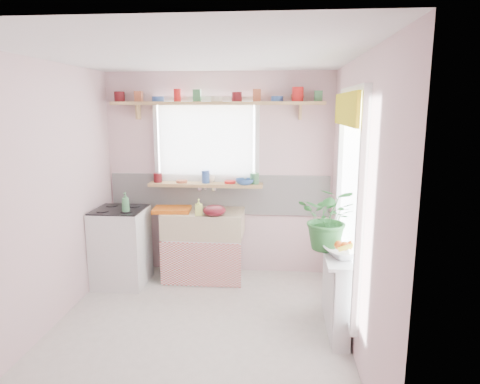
{
  "coord_description": "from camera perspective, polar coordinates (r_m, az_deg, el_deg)",
  "views": [
    {
      "loc": [
        0.73,
        -3.63,
        2.08
      ],
      "look_at": [
        0.36,
        0.55,
        1.24
      ],
      "focal_mm": 32.0,
      "sensor_mm": 36.0,
      "label": 1
    }
  ],
  "objects": [
    {
      "name": "shelf_crockery",
      "position": [
        5.15,
        -3.11,
        12.57
      ],
      "size": [
        2.47,
        0.11,
        0.12
      ],
      "color": "#590F14",
      "rests_on": "pine_shelf"
    },
    {
      "name": "sill_cup",
      "position": [
        5.31,
        -4.03,
        1.86
      ],
      "size": [
        0.15,
        0.15,
        0.1
      ],
      "primitive_type": "imported",
      "rotation": [
        0.0,
        0.0,
        0.2
      ],
      "color": "white",
      "rests_on": "windowsill"
    },
    {
      "name": "windowsill",
      "position": [
        5.27,
        -4.58,
        0.99
      ],
      "size": [
        1.4,
        0.22,
        0.04
      ],
      "primitive_type": "cube",
      "color": "tan",
      "rests_on": "room"
    },
    {
      "name": "sill_crockery",
      "position": [
        5.26,
        -4.6,
        1.81
      ],
      "size": [
        1.35,
        0.11,
        0.12
      ],
      "color": "#590F14",
      "rests_on": "windowsill"
    },
    {
      "name": "jade_plant",
      "position": [
        4.02,
        11.81,
        -3.43
      ],
      "size": [
        0.64,
        0.59,
        0.6
      ],
      "primitive_type": "imported",
      "rotation": [
        0.0,
        0.0,
        -0.27
      ],
      "color": "#29682E",
      "rests_on": "radiator_ledge"
    },
    {
      "name": "dish_tray",
      "position": [
        5.18,
        -9.06,
        -2.32
      ],
      "size": [
        0.46,
        0.36,
        0.04
      ],
      "primitive_type": "cube",
      "rotation": [
        0.0,
        0.0,
        0.09
      ],
      "color": "#D55F12",
      "rests_on": "sink_unit"
    },
    {
      "name": "herb_pot",
      "position": [
        4.29,
        11.37,
        -5.01
      ],
      "size": [
        0.14,
        0.11,
        0.23
      ],
      "primitive_type": "imported",
      "rotation": [
        0.0,
        0.0,
        -0.21
      ],
      "color": "#33692A",
      "rests_on": "radiator_ledge"
    },
    {
      "name": "cooker",
      "position": [
        5.28,
        -15.56,
        -6.99
      ],
      "size": [
        0.58,
        0.58,
        0.93
      ],
      "color": "white",
      "rests_on": "ground"
    },
    {
      "name": "pine_shelf",
      "position": [
        5.15,
        -3.1,
        11.73
      ],
      "size": [
        2.52,
        0.24,
        0.04
      ],
      "primitive_type": "cube",
      "color": "tan",
      "rests_on": "room"
    },
    {
      "name": "fruit_bowl",
      "position": [
        3.92,
        13.76,
        -7.86
      ],
      "size": [
        0.45,
        0.45,
        0.08
      ],
      "primitive_type": "imported",
      "rotation": [
        0.0,
        0.0,
        0.42
      ],
      "color": "silver",
      "rests_on": "radiator_ledge"
    },
    {
      "name": "radiator_ledge",
      "position": [
        4.22,
        12.7,
        -12.48
      ],
      "size": [
        0.22,
        0.95,
        0.78
      ],
      "color": "white",
      "rests_on": "ground"
    },
    {
      "name": "colander",
      "position": [
        4.93,
        -3.44,
        -2.46
      ],
      "size": [
        0.28,
        0.28,
        0.12
      ],
      "primitive_type": "ellipsoid",
      "rotation": [
        0.0,
        0.0,
        0.06
      ],
      "color": "maroon",
      "rests_on": "sink_unit"
    },
    {
      "name": "shelf_vase",
      "position": [
        5.17,
        7.64,
        12.76
      ],
      "size": [
        0.19,
        0.19,
        0.16
      ],
      "primitive_type": "imported",
      "rotation": [
        0.0,
        0.0,
        0.25
      ],
      "color": "#AB5134",
      "rests_on": "pine_shelf"
    },
    {
      "name": "soap_bottle_sink",
      "position": [
        4.95,
        -5.52,
        -2.02
      ],
      "size": [
        0.1,
        0.1,
        0.19
      ],
      "primitive_type": "imported",
      "rotation": [
        0.0,
        0.0,
        0.19
      ],
      "color": "#E6F76D",
      "rests_on": "sink_unit"
    },
    {
      "name": "room",
      "position": [
        4.55,
        4.17,
        2.29
      ],
      "size": [
        3.2,
        3.2,
        3.2
      ],
      "color": "silver",
      "rests_on": "ground"
    },
    {
      "name": "sill_bowl",
      "position": [
        5.14,
        0.61,
        1.38
      ],
      "size": [
        0.24,
        0.24,
        0.07
      ],
      "primitive_type": "imported",
      "rotation": [
        0.0,
        0.0,
        0.1
      ],
      "color": "#2E5797",
      "rests_on": "windowsill"
    },
    {
      "name": "fruit",
      "position": [
        3.9,
        13.88,
        -6.96
      ],
      "size": [
        0.2,
        0.14,
        0.1
      ],
      "color": "#D74F12",
      "rests_on": "fruit_bowl"
    },
    {
      "name": "sink_unit",
      "position": [
        5.27,
        -4.8,
        -6.98
      ],
      "size": [
        0.95,
        0.65,
        1.11
      ],
      "color": "white",
      "rests_on": "ground"
    },
    {
      "name": "cooker_bottle",
      "position": [
        4.95,
        -15.03,
        -1.35
      ],
      "size": [
        0.09,
        0.1,
        0.23
      ],
      "primitive_type": "imported",
      "rotation": [
        0.0,
        0.0,
        -0.08
      ],
      "color": "#448955",
      "rests_on": "cooker"
    }
  ]
}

